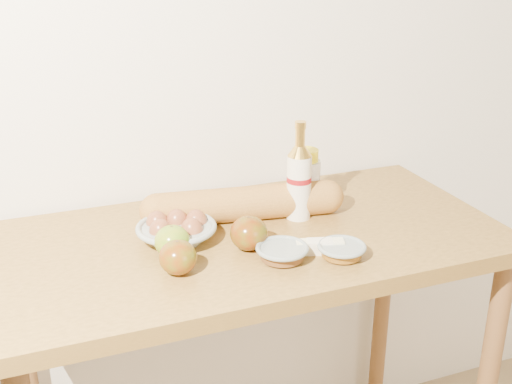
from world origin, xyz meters
TOP-DOWN VIEW (x-y plane):
  - back_wall at (0.00, 1.51)m, footprint 3.50×0.02m
  - table at (0.00, 1.18)m, footprint 1.20×0.60m
  - bourbon_bottle at (0.14, 1.23)m, footprint 0.07×0.07m
  - cream_bottle at (0.19, 1.29)m, footprint 0.10×0.10m
  - egg_bowl at (-0.17, 1.21)m, footprint 0.23×0.23m
  - baguette at (0.01, 1.27)m, footprint 0.52×0.16m
  - apple_yellowgreen at (-0.20, 1.14)m, footprint 0.09×0.09m
  - apple_redgreen_front at (-0.21, 1.06)m, footprint 0.10×0.10m
  - apple_redgreen_right at (-0.03, 1.11)m, footprint 0.09×0.09m
  - sugar_bowl at (0.02, 1.04)m, footprint 0.15×0.15m
  - syrup_bowl at (0.14, 1.00)m, footprint 0.13×0.13m
  - butter_stick at (0.11, 1.04)m, footprint 0.11×0.06m

SIDE VIEW (x-z plane):
  - table at x=0.00m, z-range 0.33..1.23m
  - butter_stick at x=0.11m, z-range 0.90..0.93m
  - syrup_bowl at x=0.14m, z-range 0.90..0.93m
  - sugar_bowl at x=0.02m, z-range 0.90..0.93m
  - egg_bowl at x=-0.17m, z-range 0.89..0.96m
  - apple_yellowgreen at x=-0.20m, z-range 0.90..0.97m
  - apple_redgreen_front at x=-0.21m, z-range 0.90..0.97m
  - apple_redgreen_right at x=-0.03m, z-range 0.90..0.98m
  - baguette at x=0.01m, z-range 0.90..0.99m
  - cream_bottle at x=0.19m, z-range 0.89..1.05m
  - bourbon_bottle at x=0.14m, z-range 0.88..1.13m
  - back_wall at x=0.00m, z-range 0.00..2.60m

